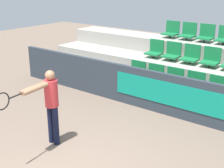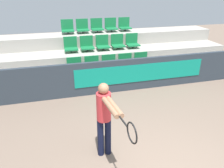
{
  "view_description": "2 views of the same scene",
  "coord_description": "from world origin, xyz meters",
  "px_view_note": "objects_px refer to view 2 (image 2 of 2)",
  "views": [
    {
      "loc": [
        3.68,
        -2.89,
        3.46
      ],
      "look_at": [
        -0.31,
        2.3,
        1.2
      ],
      "focal_mm": 50.0,
      "sensor_mm": 36.0,
      "label": 1
    },
    {
      "loc": [
        -1.79,
        -2.44,
        3.31
      ],
      "look_at": [
        -0.57,
        2.19,
        1.13
      ],
      "focal_mm": 35.0,
      "sensor_mm": 36.0,
      "label": 2
    }
  ],
  "objects_px": {
    "stadium_chair_0": "(75,67)",
    "stadium_chair_5": "(71,46)",
    "stadium_chair_8": "(118,43)",
    "stadium_chair_7": "(103,44)",
    "stadium_chair_4": "(142,62)",
    "stadium_chair_14": "(125,25)",
    "stadium_chair_11": "(83,27)",
    "stadium_chair_6": "(87,45)",
    "tennis_player": "(105,115)",
    "stadium_chair_9": "(132,42)",
    "stadium_chair_2": "(109,64)",
    "stadium_chair_13": "(111,26)",
    "stadium_chair_12": "(97,27)",
    "stadium_chair_1": "(92,66)",
    "stadium_chair_3": "(126,63)",
    "stadium_chair_10": "(68,28)"
  },
  "relations": [
    {
      "from": "stadium_chair_4",
      "to": "stadium_chair_10",
      "type": "relative_size",
      "value": 1.0
    },
    {
      "from": "stadium_chair_12",
      "to": "stadium_chair_2",
      "type": "bearing_deg",
      "value": -90.0
    },
    {
      "from": "stadium_chair_12",
      "to": "tennis_player",
      "type": "relative_size",
      "value": 0.34
    },
    {
      "from": "stadium_chair_3",
      "to": "stadium_chair_2",
      "type": "bearing_deg",
      "value": 180.0
    },
    {
      "from": "stadium_chair_14",
      "to": "tennis_player",
      "type": "relative_size",
      "value": 0.34
    },
    {
      "from": "stadium_chair_1",
      "to": "stadium_chair_7",
      "type": "xyz_separation_m",
      "value": [
        0.62,
        1.06,
        0.49
      ]
    },
    {
      "from": "stadium_chair_8",
      "to": "stadium_chair_7",
      "type": "bearing_deg",
      "value": 180.0
    },
    {
      "from": "stadium_chair_7",
      "to": "tennis_player",
      "type": "bearing_deg",
      "value": -101.98
    },
    {
      "from": "stadium_chair_4",
      "to": "stadium_chair_1",
      "type": "bearing_deg",
      "value": 180.0
    },
    {
      "from": "stadium_chair_4",
      "to": "stadium_chair_14",
      "type": "height_order",
      "value": "stadium_chair_14"
    },
    {
      "from": "stadium_chair_7",
      "to": "stadium_chair_13",
      "type": "distance_m",
      "value": 1.32
    },
    {
      "from": "stadium_chair_8",
      "to": "stadium_chair_13",
      "type": "xyz_separation_m",
      "value": [
        0.0,
        1.06,
        0.49
      ]
    },
    {
      "from": "stadium_chair_0",
      "to": "stadium_chair_6",
      "type": "bearing_deg",
      "value": 59.94
    },
    {
      "from": "stadium_chair_6",
      "to": "tennis_player",
      "type": "height_order",
      "value": "tennis_player"
    },
    {
      "from": "stadium_chair_1",
      "to": "stadium_chair_10",
      "type": "bearing_deg",
      "value": 106.14
    },
    {
      "from": "stadium_chair_2",
      "to": "stadium_chair_9",
      "type": "xyz_separation_m",
      "value": [
        1.23,
        1.06,
        0.49
      ]
    },
    {
      "from": "stadium_chair_1",
      "to": "stadium_chair_14",
      "type": "distance_m",
      "value": 2.98
    },
    {
      "from": "stadium_chair_0",
      "to": "stadium_chair_11",
      "type": "relative_size",
      "value": 1.0
    },
    {
      "from": "stadium_chair_3",
      "to": "stadium_chair_7",
      "type": "distance_m",
      "value": 1.32
    },
    {
      "from": "stadium_chair_0",
      "to": "stadium_chair_13",
      "type": "height_order",
      "value": "stadium_chair_13"
    },
    {
      "from": "stadium_chair_7",
      "to": "stadium_chair_8",
      "type": "distance_m",
      "value": 0.62
    },
    {
      "from": "stadium_chair_6",
      "to": "stadium_chair_9",
      "type": "height_order",
      "value": "same"
    },
    {
      "from": "stadium_chair_5",
      "to": "tennis_player",
      "type": "distance_m",
      "value": 4.74
    },
    {
      "from": "stadium_chair_11",
      "to": "stadium_chair_9",
      "type": "bearing_deg",
      "value": -29.94
    },
    {
      "from": "stadium_chair_4",
      "to": "stadium_chair_14",
      "type": "bearing_deg",
      "value": 90.0
    },
    {
      "from": "stadium_chair_7",
      "to": "tennis_player",
      "type": "xyz_separation_m",
      "value": [
        -1.0,
        -4.73,
        -0.19
      ]
    },
    {
      "from": "stadium_chair_6",
      "to": "stadium_chair_13",
      "type": "xyz_separation_m",
      "value": [
        1.23,
        1.06,
        0.49
      ]
    },
    {
      "from": "stadium_chair_7",
      "to": "stadium_chair_11",
      "type": "distance_m",
      "value": 1.32
    },
    {
      "from": "stadium_chair_0",
      "to": "stadium_chair_5",
      "type": "xyz_separation_m",
      "value": [
        0.0,
        1.06,
        0.49
      ]
    },
    {
      "from": "stadium_chair_11",
      "to": "stadium_chair_14",
      "type": "bearing_deg",
      "value": 0.0
    },
    {
      "from": "stadium_chair_8",
      "to": "stadium_chair_10",
      "type": "xyz_separation_m",
      "value": [
        -1.85,
        1.06,
        0.49
      ]
    },
    {
      "from": "stadium_chair_3",
      "to": "tennis_player",
      "type": "bearing_deg",
      "value": -113.84
    },
    {
      "from": "stadium_chair_4",
      "to": "stadium_chair_13",
      "type": "xyz_separation_m",
      "value": [
        -0.62,
        2.13,
        0.97
      ]
    },
    {
      "from": "stadium_chair_7",
      "to": "stadium_chair_6",
      "type": "bearing_deg",
      "value": 180.0
    },
    {
      "from": "stadium_chair_4",
      "to": "stadium_chair_13",
      "type": "height_order",
      "value": "stadium_chair_13"
    },
    {
      "from": "stadium_chair_7",
      "to": "stadium_chair_13",
      "type": "relative_size",
      "value": 1.0
    },
    {
      "from": "stadium_chair_5",
      "to": "stadium_chair_11",
      "type": "bearing_deg",
      "value": 59.94
    },
    {
      "from": "stadium_chair_0",
      "to": "stadium_chair_3",
      "type": "bearing_deg",
      "value": 0.0
    },
    {
      "from": "stadium_chair_6",
      "to": "stadium_chair_13",
      "type": "bearing_deg",
      "value": 40.82
    },
    {
      "from": "stadium_chair_1",
      "to": "stadium_chair_10",
      "type": "distance_m",
      "value": 2.42
    },
    {
      "from": "stadium_chair_9",
      "to": "stadium_chair_14",
      "type": "bearing_deg",
      "value": 90.0
    },
    {
      "from": "stadium_chair_13",
      "to": "stadium_chair_1",
      "type": "bearing_deg",
      "value": -120.06
    },
    {
      "from": "stadium_chair_6",
      "to": "stadium_chair_12",
      "type": "bearing_deg",
      "value": 59.94
    },
    {
      "from": "stadium_chair_2",
      "to": "stadium_chair_0",
      "type": "bearing_deg",
      "value": 180.0
    },
    {
      "from": "stadium_chair_2",
      "to": "stadium_chair_13",
      "type": "distance_m",
      "value": 2.42
    },
    {
      "from": "stadium_chair_1",
      "to": "stadium_chair_8",
      "type": "relative_size",
      "value": 1.0
    },
    {
      "from": "stadium_chair_5",
      "to": "stadium_chair_9",
      "type": "xyz_separation_m",
      "value": [
        2.46,
        0.0,
        0.0
      ]
    },
    {
      "from": "stadium_chair_10",
      "to": "stadium_chair_1",
      "type": "bearing_deg",
      "value": -73.86
    },
    {
      "from": "tennis_player",
      "to": "stadium_chair_13",
      "type": "bearing_deg",
      "value": 68.22
    },
    {
      "from": "stadium_chair_13",
      "to": "stadium_chair_14",
      "type": "xyz_separation_m",
      "value": [
        0.62,
        0.0,
        0.0
      ]
    }
  ]
}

